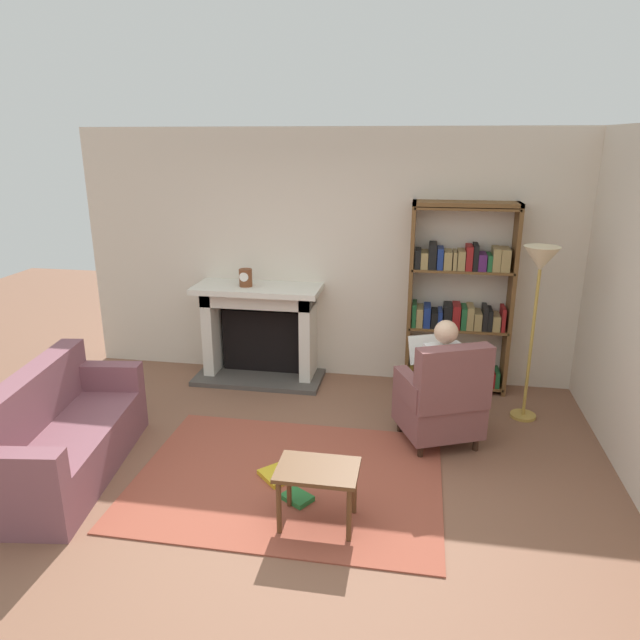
{
  "coord_description": "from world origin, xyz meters",
  "views": [
    {
      "loc": [
        0.94,
        -3.6,
        2.59
      ],
      "look_at": [
        0.1,
        1.2,
        1.05
      ],
      "focal_mm": 32.52,
      "sensor_mm": 36.0,
      "label": 1
    }
  ],
  "objects_px": {
    "side_table": "(318,477)",
    "floor_lamp": "(539,275)",
    "bookshelf": "(458,305)",
    "mantel_clock": "(246,278)",
    "sofa_floral": "(60,437)",
    "seated_reader": "(438,374)",
    "armchair_reading": "(442,400)",
    "fireplace": "(260,328)"
  },
  "relations": [
    {
      "from": "armchair_reading",
      "to": "floor_lamp",
      "type": "height_order",
      "value": "floor_lamp"
    },
    {
      "from": "mantel_clock",
      "to": "sofa_floral",
      "type": "height_order",
      "value": "mantel_clock"
    },
    {
      "from": "seated_reader",
      "to": "fireplace",
      "type": "bearing_deg",
      "value": -53.81
    },
    {
      "from": "fireplace",
      "to": "armchair_reading",
      "type": "height_order",
      "value": "fireplace"
    },
    {
      "from": "sofa_floral",
      "to": "side_table",
      "type": "xyz_separation_m",
      "value": [
        2.12,
        -0.28,
        0.05
      ]
    },
    {
      "from": "fireplace",
      "to": "seated_reader",
      "type": "xyz_separation_m",
      "value": [
        1.91,
        -1.12,
        0.05
      ]
    },
    {
      "from": "sofa_floral",
      "to": "mantel_clock",
      "type": "bearing_deg",
      "value": -31.38
    },
    {
      "from": "armchair_reading",
      "to": "seated_reader",
      "type": "distance_m",
      "value": 0.23
    },
    {
      "from": "mantel_clock",
      "to": "bookshelf",
      "type": "distance_m",
      "value": 2.26
    },
    {
      "from": "seated_reader",
      "to": "armchair_reading",
      "type": "bearing_deg",
      "value": 90.0
    },
    {
      "from": "mantel_clock",
      "to": "seated_reader",
      "type": "distance_m",
      "value": 2.34
    },
    {
      "from": "mantel_clock",
      "to": "seated_reader",
      "type": "height_order",
      "value": "mantel_clock"
    },
    {
      "from": "armchair_reading",
      "to": "side_table",
      "type": "xyz_separation_m",
      "value": [
        -0.87,
        -1.28,
        -0.05
      ]
    },
    {
      "from": "fireplace",
      "to": "sofa_floral",
      "type": "relative_size",
      "value": 0.79
    },
    {
      "from": "mantel_clock",
      "to": "side_table",
      "type": "relative_size",
      "value": 0.33
    },
    {
      "from": "bookshelf",
      "to": "sofa_floral",
      "type": "xyz_separation_m",
      "value": [
        -3.16,
        -2.26,
        -0.61
      ]
    },
    {
      "from": "mantel_clock",
      "to": "sofa_floral",
      "type": "xyz_separation_m",
      "value": [
        -0.91,
        -2.12,
        -0.84
      ]
    },
    {
      "from": "armchair_reading",
      "to": "seated_reader",
      "type": "bearing_deg",
      "value": -90.0
    },
    {
      "from": "armchair_reading",
      "to": "side_table",
      "type": "bearing_deg",
      "value": 32.38
    },
    {
      "from": "sofa_floral",
      "to": "bookshelf",
      "type": "bearing_deg",
      "value": -62.49
    },
    {
      "from": "fireplace",
      "to": "mantel_clock",
      "type": "distance_m",
      "value": 0.61
    },
    {
      "from": "seated_reader",
      "to": "sofa_floral",
      "type": "distance_m",
      "value": 3.16
    },
    {
      "from": "floor_lamp",
      "to": "mantel_clock",
      "type": "bearing_deg",
      "value": 170.93
    },
    {
      "from": "armchair_reading",
      "to": "side_table",
      "type": "relative_size",
      "value": 1.73
    },
    {
      "from": "mantel_clock",
      "to": "floor_lamp",
      "type": "bearing_deg",
      "value": -9.07
    },
    {
      "from": "side_table",
      "to": "floor_lamp",
      "type": "xyz_separation_m",
      "value": [
        1.68,
        1.95,
        1.04
      ]
    },
    {
      "from": "fireplace",
      "to": "armchair_reading",
      "type": "relative_size",
      "value": 1.45
    },
    {
      "from": "fireplace",
      "to": "side_table",
      "type": "distance_m",
      "value": 2.74
    },
    {
      "from": "fireplace",
      "to": "floor_lamp",
      "type": "xyz_separation_m",
      "value": [
        2.77,
        -0.56,
        0.85
      ]
    },
    {
      "from": "bookshelf",
      "to": "side_table",
      "type": "height_order",
      "value": "bookshelf"
    },
    {
      "from": "armchair_reading",
      "to": "side_table",
      "type": "distance_m",
      "value": 1.55
    },
    {
      "from": "floor_lamp",
      "to": "side_table",
      "type": "bearing_deg",
      "value": -130.78
    },
    {
      "from": "bookshelf",
      "to": "side_table",
      "type": "relative_size",
      "value": 3.55
    },
    {
      "from": "floor_lamp",
      "to": "bookshelf",
      "type": "bearing_deg",
      "value": 137.24
    },
    {
      "from": "bookshelf",
      "to": "floor_lamp",
      "type": "height_order",
      "value": "bookshelf"
    },
    {
      "from": "bookshelf",
      "to": "floor_lamp",
      "type": "bearing_deg",
      "value": -42.76
    },
    {
      "from": "mantel_clock",
      "to": "seated_reader",
      "type": "bearing_deg",
      "value": -26.7
    },
    {
      "from": "bookshelf",
      "to": "sofa_floral",
      "type": "height_order",
      "value": "bookshelf"
    },
    {
      "from": "side_table",
      "to": "seated_reader",
      "type": "bearing_deg",
      "value": 59.34
    },
    {
      "from": "mantel_clock",
      "to": "side_table",
      "type": "distance_m",
      "value": 2.81
    },
    {
      "from": "bookshelf",
      "to": "armchair_reading",
      "type": "distance_m",
      "value": 1.37
    },
    {
      "from": "bookshelf",
      "to": "armchair_reading",
      "type": "relative_size",
      "value": 2.05
    }
  ]
}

